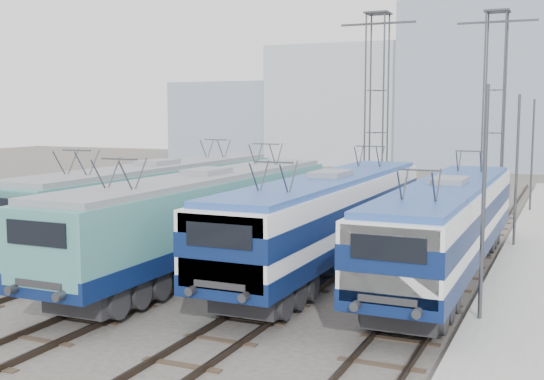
% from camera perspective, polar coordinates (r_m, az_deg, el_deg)
% --- Properties ---
extents(ground, '(160.00, 160.00, 0.00)m').
position_cam_1_polar(ground, '(21.85, -7.14, -10.06)').
color(ground, '#514C47').
extents(locomotive_far_left, '(2.96, 18.68, 3.52)m').
position_cam_1_polar(locomotive_far_left, '(31.98, -9.73, -0.56)').
color(locomotive_far_left, '#0B1B4A').
rests_on(locomotive_far_left, ground).
extents(locomotive_center_left, '(2.96, 18.68, 3.52)m').
position_cam_1_polar(locomotive_center_left, '(26.80, -5.67, -1.87)').
color(locomotive_center_left, '#0B1B4A').
rests_on(locomotive_center_left, ground).
extents(locomotive_center_right, '(2.90, 18.32, 3.44)m').
position_cam_1_polar(locomotive_center_right, '(26.62, 4.77, -1.88)').
color(locomotive_center_right, '#0B1B4A').
rests_on(locomotive_center_right, ground).
extents(locomotive_far_right, '(2.82, 17.80, 3.35)m').
position_cam_1_polar(locomotive_far_right, '(25.80, 14.46, -2.48)').
color(locomotive_far_right, '#0B1B4A').
rests_on(locomotive_far_right, ground).
extents(catenary_tower_west, '(4.50, 1.20, 12.00)m').
position_cam_1_polar(catenary_tower_west, '(41.36, 8.74, 7.04)').
color(catenary_tower_west, '#3F4247').
rests_on(catenary_tower_west, ground).
extents(catenary_tower_east, '(4.50, 1.20, 12.00)m').
position_cam_1_polar(catenary_tower_east, '(42.14, 18.09, 6.79)').
color(catenary_tower_east, '#3F4247').
rests_on(catenary_tower_east, ground).
extents(mast_front, '(0.12, 0.12, 7.00)m').
position_cam_1_polar(mast_front, '(20.22, 17.26, -1.50)').
color(mast_front, '#3F4247').
rests_on(mast_front, ground).
extents(mast_mid, '(0.12, 0.12, 7.00)m').
position_cam_1_polar(mast_mid, '(32.10, 19.78, 1.29)').
color(mast_mid, '#3F4247').
rests_on(mast_mid, ground).
extents(mast_rear, '(0.12, 0.12, 7.00)m').
position_cam_1_polar(mast_rear, '(44.05, 20.93, 2.56)').
color(mast_rear, '#3F4247').
rests_on(mast_rear, ground).
extents(building_west, '(18.00, 12.00, 14.00)m').
position_cam_1_polar(building_west, '(83.69, 6.66, 7.02)').
color(building_west, '#A7AEBB').
rests_on(building_west, ground).
extents(building_center, '(22.00, 14.00, 18.00)m').
position_cam_1_polar(building_center, '(80.25, 19.18, 8.16)').
color(building_center, '#8694A7').
rests_on(building_center, ground).
extents(building_far_west, '(14.00, 10.00, 10.00)m').
position_cam_1_polar(building_far_west, '(89.76, -3.20, 5.75)').
color(building_far_west, '#8694A7').
rests_on(building_far_west, ground).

